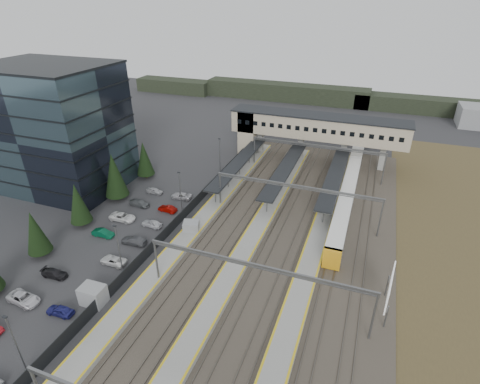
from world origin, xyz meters
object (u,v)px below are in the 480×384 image
at_px(footbridge, 305,128).
at_px(train, 350,182).
at_px(relay_cabin_near, 93,295).
at_px(office_building, 55,128).
at_px(billboard, 390,288).
at_px(relay_cabin_far, 191,228).

distance_m(footbridge, train, 18.54).
bearing_deg(train, relay_cabin_near, -122.45).
distance_m(office_building, relay_cabin_near, 40.02).
xyz_separation_m(office_building, train, (56.00, 17.53, -10.34)).
relative_size(footbridge, billboard, 6.13).
xyz_separation_m(relay_cabin_near, relay_cabin_far, (4.75, 18.48, -0.13)).
relative_size(train, billboard, 8.21).
bearing_deg(office_building, billboard, -13.14).
bearing_deg(billboard, relay_cabin_near, -162.11).
distance_m(relay_cabin_near, billboard, 37.34).
distance_m(relay_cabin_near, relay_cabin_far, 19.08).
height_order(relay_cabin_near, relay_cabin_far, relay_cabin_near).
distance_m(office_building, billboard, 65.83).
distance_m(office_building, train, 59.58).
xyz_separation_m(relay_cabin_far, train, (23.11, 25.33, 0.68)).
xyz_separation_m(train, billboard, (7.59, -32.37, 2.04)).
bearing_deg(relay_cabin_far, train, 47.63).
xyz_separation_m(relay_cabin_far, billboard, (30.70, -7.03, 2.72)).
relative_size(relay_cabin_near, relay_cabin_far, 1.03).
distance_m(relay_cabin_near, footbridge, 58.77).
bearing_deg(relay_cabin_near, office_building, 136.96).
bearing_deg(train, footbridge, 134.60).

